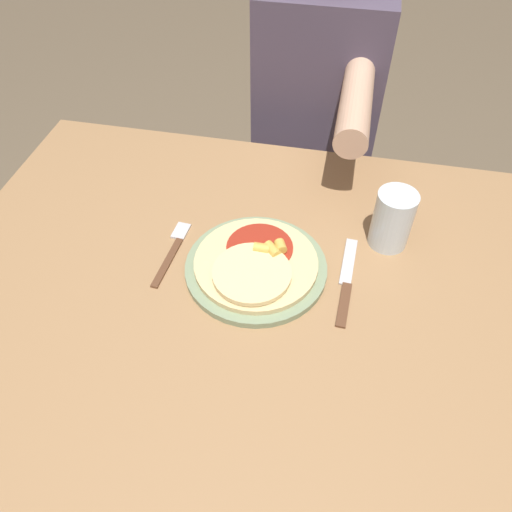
{
  "coord_description": "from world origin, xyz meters",
  "views": [
    {
      "loc": [
        0.14,
        -0.56,
        1.48
      ],
      "look_at": [
        0.02,
        0.05,
        0.8
      ],
      "focal_mm": 35.0,
      "sensor_mm": 36.0,
      "label": 1
    }
  ],
  "objects": [
    {
      "name": "knife",
      "position": [
        0.19,
        0.05,
        0.76
      ],
      "size": [
        0.03,
        0.22,
        0.0
      ],
      "color": "brown",
      "rests_on": "dining_table"
    },
    {
      "name": "ground_plane",
      "position": [
        0.0,
        0.0,
        0.0
      ],
      "size": [
        8.0,
        8.0,
        0.0
      ],
      "primitive_type": "plane",
      "color": "brown"
    },
    {
      "name": "person_diner",
      "position": [
        0.06,
        0.68,
        0.71
      ],
      "size": [
        0.33,
        0.52,
        1.22
      ],
      "color": "#2D2D38",
      "rests_on": "ground_plane"
    },
    {
      "name": "plate",
      "position": [
        0.02,
        0.05,
        0.77
      ],
      "size": [
        0.27,
        0.27,
        0.01
      ],
      "color": "gray",
      "rests_on": "dining_table"
    },
    {
      "name": "fork",
      "position": [
        -0.15,
        0.07,
        0.76
      ],
      "size": [
        0.03,
        0.18,
        0.0
      ],
      "color": "brown",
      "rests_on": "dining_table"
    },
    {
      "name": "pizza",
      "position": [
        0.02,
        0.05,
        0.78
      ],
      "size": [
        0.23,
        0.23,
        0.04
      ],
      "color": "#E0C689",
      "rests_on": "plate"
    },
    {
      "name": "dining_table",
      "position": [
        0.0,
        0.0,
        0.65
      ],
      "size": [
        1.18,
        0.92,
        0.76
      ],
      "color": "#9E754C",
      "rests_on": "ground_plane"
    },
    {
      "name": "drinking_glass",
      "position": [
        0.26,
        0.18,
        0.82
      ],
      "size": [
        0.08,
        0.08,
        0.12
      ],
      "color": "silver",
      "rests_on": "dining_table"
    }
  ]
}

